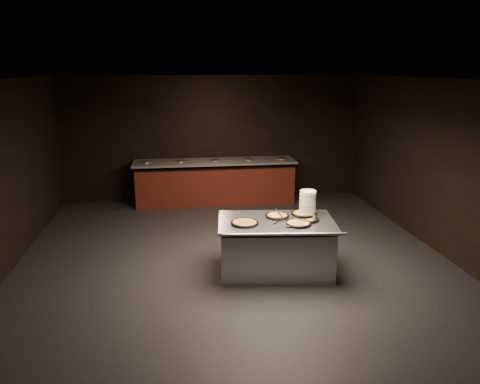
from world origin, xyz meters
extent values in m
cube|color=black|center=(0.00, 0.00, -0.01)|extent=(7.00, 8.00, 0.01)
cube|color=black|center=(0.00, 0.00, 2.90)|extent=(7.00, 8.00, 0.01)
cube|color=black|center=(0.00, 4.00, 1.45)|extent=(7.00, 0.01, 2.90)
cube|color=black|center=(0.00, -4.00, 1.45)|extent=(7.00, 0.01, 2.90)
cube|color=black|center=(3.50, 0.00, 1.45)|extent=(0.01, 8.00, 2.90)
cube|color=#501D13|center=(0.00, 3.58, 0.43)|extent=(3.60, 0.75, 0.85)
cube|color=slate|center=(0.00, 3.58, 0.97)|extent=(3.70, 0.83, 0.05)
cube|color=#37190C|center=(0.00, 3.58, 0.04)|extent=(3.60, 0.69, 0.08)
cylinder|color=#B6B9BE|center=(-1.55, 3.58, 0.98)|extent=(0.22, 0.22, 0.08)
cylinder|color=#57772F|center=(-1.55, 3.58, 1.00)|extent=(0.19, 0.19, 0.02)
cylinder|color=black|center=(-1.52, 3.56, 1.09)|extent=(0.04, 0.10, 0.19)
cylinder|color=#B6B9BE|center=(-0.78, 3.58, 0.98)|extent=(0.22, 0.22, 0.08)
cylinder|color=#57772F|center=(-0.78, 3.58, 1.00)|extent=(0.19, 0.19, 0.02)
cylinder|color=black|center=(-0.74, 3.56, 1.09)|extent=(0.04, 0.10, 0.19)
cylinder|color=#B6B9BE|center=(0.00, 3.58, 0.98)|extent=(0.22, 0.22, 0.08)
cylinder|color=#57772F|center=(0.00, 3.58, 1.00)|extent=(0.19, 0.19, 0.02)
cylinder|color=black|center=(0.03, 3.56, 1.09)|extent=(0.04, 0.10, 0.19)
cylinder|color=#B6B9BE|center=(0.78, 3.58, 0.98)|extent=(0.22, 0.22, 0.08)
cylinder|color=#57772F|center=(0.78, 3.58, 1.00)|extent=(0.19, 0.19, 0.02)
cylinder|color=black|center=(0.81, 3.56, 1.09)|extent=(0.04, 0.10, 0.19)
cylinder|color=#B6B9BE|center=(1.55, 3.58, 0.98)|extent=(0.22, 0.22, 0.08)
cylinder|color=#57772F|center=(1.55, 3.58, 1.00)|extent=(0.19, 0.19, 0.02)
cylinder|color=black|center=(1.58, 3.56, 1.09)|extent=(0.04, 0.10, 0.19)
cube|color=#B6B9BE|center=(0.58, -0.37, 0.37)|extent=(1.77, 1.20, 0.75)
cube|color=#B6B9BE|center=(0.58, -0.37, 0.81)|extent=(1.86, 1.29, 0.04)
cylinder|color=#B6B9BE|center=(0.58, -0.92, 0.81)|extent=(1.73, 0.25, 0.04)
cylinder|color=silver|center=(1.13, -0.11, 1.02)|extent=(0.26, 0.26, 0.37)
cylinder|color=black|center=(0.08, -0.46, 0.84)|extent=(0.39, 0.39, 0.01)
torus|color=black|center=(0.08, -0.46, 0.85)|extent=(0.42, 0.42, 0.04)
torus|color=#A25B29|center=(0.08, -0.46, 0.85)|extent=(0.35, 0.35, 0.03)
cylinder|color=tan|center=(0.08, -0.46, 0.85)|extent=(0.31, 0.31, 0.02)
cube|color=black|center=(0.08, -0.46, 0.86)|extent=(0.19, 0.25, 0.00)
cube|color=black|center=(0.08, -0.46, 0.86)|extent=(0.25, 0.19, 0.00)
cylinder|color=black|center=(0.63, -0.20, 0.84)|extent=(0.35, 0.35, 0.01)
torus|color=black|center=(0.63, -0.20, 0.85)|extent=(0.37, 0.37, 0.04)
torus|color=#A25B29|center=(0.63, -0.20, 0.85)|extent=(0.31, 0.31, 0.03)
cylinder|color=gold|center=(0.63, -0.20, 0.85)|extent=(0.27, 0.27, 0.02)
cube|color=black|center=(0.63, -0.20, 0.86)|extent=(0.04, 0.26, 0.00)
cube|color=black|center=(0.63, -0.20, 0.86)|extent=(0.26, 0.04, 0.00)
cylinder|color=black|center=(1.07, -0.14, 0.84)|extent=(0.38, 0.38, 0.01)
torus|color=black|center=(1.07, -0.14, 0.85)|extent=(0.40, 0.40, 0.04)
torus|color=#A25B29|center=(1.07, -0.14, 0.85)|extent=(0.34, 0.34, 0.03)
cylinder|color=gold|center=(1.07, -0.14, 0.85)|extent=(0.30, 0.30, 0.02)
cube|color=black|center=(1.07, -0.14, 0.86)|extent=(0.25, 0.17, 0.00)
cube|color=black|center=(1.07, -0.14, 0.86)|extent=(0.17, 0.25, 0.00)
cylinder|color=black|center=(0.86, -0.60, 0.84)|extent=(0.36, 0.36, 0.01)
torus|color=black|center=(0.86, -0.60, 0.85)|extent=(0.39, 0.39, 0.04)
torus|color=#A25B29|center=(0.86, -0.60, 0.85)|extent=(0.33, 0.33, 0.03)
cylinder|color=gold|center=(0.86, -0.60, 0.85)|extent=(0.28, 0.28, 0.02)
cube|color=black|center=(0.86, -0.60, 0.86)|extent=(0.28, 0.07, 0.00)
cube|color=black|center=(0.86, -0.60, 0.86)|extent=(0.07, 0.28, 0.00)
cylinder|color=black|center=(1.05, -0.43, 0.84)|extent=(0.30, 0.30, 0.01)
torus|color=black|center=(1.05, -0.43, 0.85)|extent=(0.33, 0.33, 0.04)
cube|color=#B6B9BE|center=(0.53, -0.25, 0.85)|extent=(0.14, 0.14, 0.00)
cylinder|color=black|center=(0.63, -0.38, 0.93)|extent=(0.12, 0.18, 0.14)
cylinder|color=#B6B9BE|center=(0.58, -0.32, 0.88)|extent=(0.06, 0.09, 0.09)
cube|color=#B6B9BE|center=(0.70, -0.68, 0.85)|extent=(0.11, 0.09, 0.00)
cylinder|color=black|center=(0.55, -0.68, 0.92)|extent=(0.19, 0.03, 0.12)
cylinder|color=#B6B9BE|center=(0.62, -0.68, 0.88)|extent=(0.10, 0.02, 0.07)
camera|label=1|loc=(-0.91, -6.93, 3.07)|focal=35.00mm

